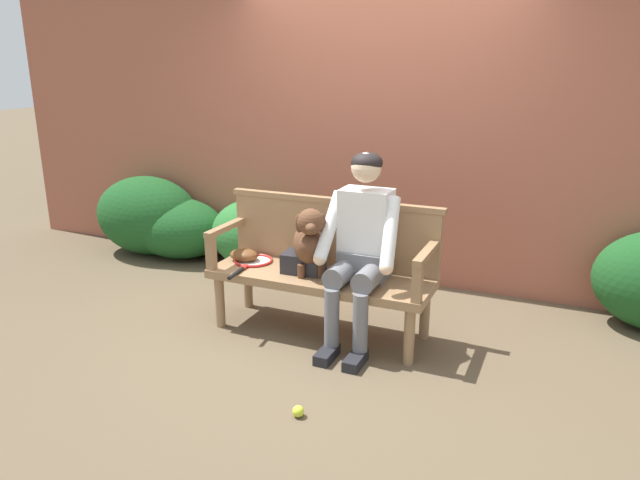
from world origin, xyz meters
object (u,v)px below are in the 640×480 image
object	(u,v)px
garden_bench	(320,282)
tennis_racket	(252,262)
person_seated	(361,243)
tennis_ball	(298,411)
baseball_glove	(244,255)
dog_on_bench	(310,240)
sports_bag	(303,262)

from	to	relation	value
garden_bench	tennis_racket	distance (m)	0.56
person_seated	tennis_ball	size ratio (longest dim) A/B	19.94
person_seated	baseball_glove	bearing A→B (deg)	176.99
baseball_glove	tennis_ball	bearing A→B (deg)	-50.68
person_seated	dog_on_bench	distance (m)	0.37
baseball_glove	tennis_racket	bearing A→B (deg)	-14.57
tennis_ball	garden_bench	bearing A→B (deg)	107.35
tennis_racket	baseball_glove	bearing A→B (deg)	168.17
dog_on_bench	baseball_glove	size ratio (longest dim) A/B	2.29
tennis_ball	sports_bag	bearing A→B (deg)	113.63
dog_on_bench	tennis_ball	distance (m)	1.25
garden_bench	person_seated	bearing A→B (deg)	-2.92
tennis_ball	person_seated	bearing A→B (deg)	90.72
person_seated	sports_bag	size ratio (longest dim) A/B	4.70
garden_bench	baseball_glove	world-z (taller)	baseball_glove
garden_bench	tennis_ball	bearing A→B (deg)	-72.65
person_seated	tennis_ball	xyz separation A→B (m)	(0.01, -1.01, -0.69)
person_seated	sports_bag	distance (m)	0.48
baseball_glove	garden_bench	bearing A→B (deg)	-5.80
tennis_racket	tennis_ball	size ratio (longest dim) A/B	8.69
garden_bench	sports_bag	world-z (taller)	sports_bag
garden_bench	person_seated	distance (m)	0.45
tennis_racket	baseball_glove	size ratio (longest dim) A/B	2.61
person_seated	tennis_ball	bearing A→B (deg)	-89.28
garden_bench	dog_on_bench	xyz separation A→B (m)	(-0.06, -0.04, 0.31)
garden_bench	person_seated	size ratio (longest dim) A/B	1.21
garden_bench	tennis_ball	xyz separation A→B (m)	(0.32, -1.03, -0.35)
dog_on_bench	baseball_glove	world-z (taller)	dog_on_bench
person_seated	sports_bag	bearing A→B (deg)	178.66
dog_on_bench	tennis_racket	size ratio (longest dim) A/B	0.88
dog_on_bench	tennis_ball	size ratio (longest dim) A/B	7.63
garden_bench	sports_bag	size ratio (longest dim) A/B	5.67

